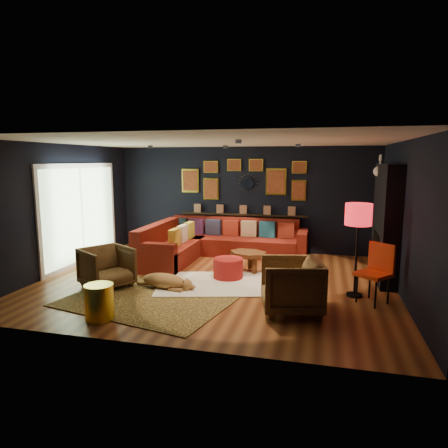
% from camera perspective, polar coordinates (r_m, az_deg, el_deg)
% --- Properties ---
extents(floor, '(6.50, 6.50, 0.00)m').
position_cam_1_polar(floor, '(7.65, -1.23, -8.15)').
color(floor, '#9A5629').
rests_on(floor, ground).
extents(room_walls, '(6.50, 6.50, 6.50)m').
position_cam_1_polar(room_walls, '(7.34, -1.28, 3.82)').
color(room_walls, black).
rests_on(room_walls, ground).
extents(sectional, '(3.41, 2.69, 0.86)m').
position_cam_1_polar(sectional, '(9.42, -1.97, -2.83)').
color(sectional, maroon).
rests_on(sectional, ground).
extents(ledge, '(3.20, 0.12, 0.04)m').
position_cam_1_polar(ledge, '(10.01, 2.77, 1.35)').
color(ledge, black).
rests_on(ledge, room_walls).
extents(gallery_wall, '(3.15, 0.04, 1.02)m').
position_cam_1_polar(gallery_wall, '(9.97, 2.78, 6.44)').
color(gallery_wall, yellow).
rests_on(gallery_wall, room_walls).
extents(sunburst_mirror, '(0.47, 0.16, 0.47)m').
position_cam_1_polar(sunburst_mirror, '(9.96, 3.42, 5.81)').
color(sunburst_mirror, silver).
rests_on(sunburst_mirror, room_walls).
extents(fireplace, '(0.31, 1.60, 2.20)m').
position_cam_1_polar(fireplace, '(8.13, 22.07, -0.39)').
color(fireplace, black).
rests_on(fireplace, ground).
extents(deer_head, '(0.50, 0.28, 0.45)m').
position_cam_1_polar(deer_head, '(8.54, 22.33, 6.97)').
color(deer_head, white).
rests_on(deer_head, fireplace).
extents(sliding_door, '(0.06, 2.80, 2.20)m').
position_cam_1_polar(sliding_door, '(9.29, -19.75, 1.33)').
color(sliding_door, white).
rests_on(sliding_door, ground).
extents(ceiling_spots, '(3.30, 2.50, 0.06)m').
position_cam_1_polar(ceiling_spots, '(8.09, 0.22, 11.16)').
color(ceiling_spots, black).
rests_on(ceiling_spots, room_walls).
extents(shag_rug, '(2.38, 1.97, 0.03)m').
position_cam_1_polar(shag_rug, '(7.46, -1.39, -8.51)').
color(shag_rug, white).
rests_on(shag_rug, ground).
extents(leopard_rug, '(2.96, 2.39, 0.01)m').
position_cam_1_polar(leopard_rug, '(6.76, -10.87, -10.63)').
color(leopard_rug, '#B89145').
rests_on(leopard_rug, ground).
extents(coffee_table, '(0.95, 0.83, 0.40)m').
position_cam_1_polar(coffee_table, '(8.16, 3.49, -4.53)').
color(coffee_table, '#5B3015').
rests_on(coffee_table, shag_rug).
extents(pouf, '(0.57, 0.57, 0.37)m').
position_cam_1_polar(pouf, '(7.73, 0.59, -6.30)').
color(pouf, maroon).
rests_on(pouf, shag_rug).
extents(armchair_left, '(1.04, 1.06, 0.81)m').
position_cam_1_polar(armchair_left, '(7.50, -16.42, -5.68)').
color(armchair_left, '#A8743F').
rests_on(armchair_left, ground).
extents(armchair_right, '(0.98, 1.02, 0.89)m').
position_cam_1_polar(armchair_right, '(6.14, 9.61, -8.30)').
color(armchair_right, '#A8743F').
rests_on(armchair_right, ground).
extents(gold_stool, '(0.41, 0.41, 0.51)m').
position_cam_1_polar(gold_stool, '(6.10, -17.38, -10.58)').
color(gold_stool, yellow).
rests_on(gold_stool, ground).
extents(orange_chair, '(0.64, 0.64, 0.96)m').
position_cam_1_polar(orange_chair, '(6.85, 21.00, -5.89)').
color(orange_chair, black).
rests_on(orange_chair, ground).
extents(floor_lamp, '(0.43, 0.43, 1.57)m').
position_cam_1_polar(floor_lamp, '(6.90, 18.64, 0.72)').
color(floor_lamp, black).
rests_on(floor_lamp, ground).
extents(dog, '(1.23, 0.75, 0.36)m').
position_cam_1_polar(dog, '(7.24, -8.57, -7.63)').
color(dog, '#A07340').
rests_on(dog, leopard_rug).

